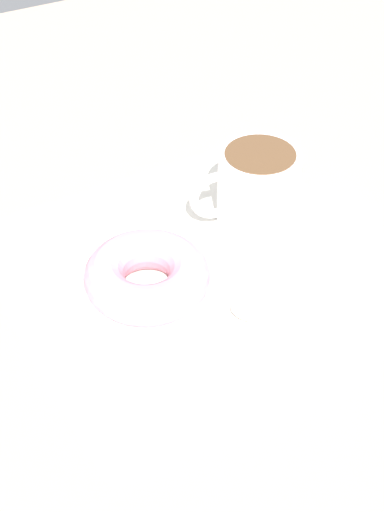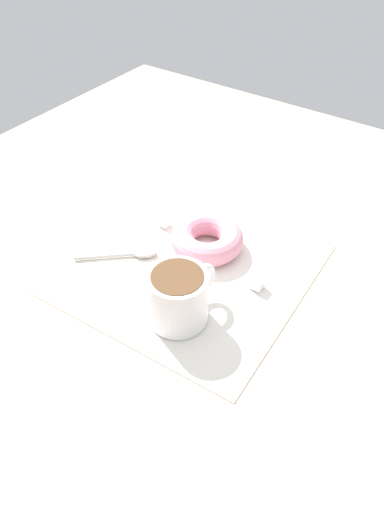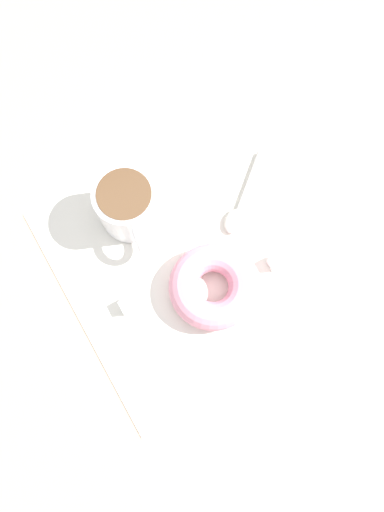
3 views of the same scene
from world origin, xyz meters
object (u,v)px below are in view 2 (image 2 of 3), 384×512
(donut, at_px, (207,239))
(sugar_cube, at_px, (165,221))
(sugar_cube_extra, at_px, (258,283))
(coffee_cup, at_px, (179,296))
(spoon, at_px, (134,253))

(donut, height_order, sugar_cube, donut)
(sugar_cube, bearing_deg, sugar_cube_extra, 78.47)
(coffee_cup, relative_size, sugar_cube, 6.84)
(sugar_cube, xyz_separation_m, sugar_cube_extra, (0.04, 0.20, 0.00))
(donut, height_order, spoon, donut)
(sugar_cube, distance_m, sugar_cube_extra, 0.20)
(coffee_cup, distance_m, sugar_cube_extra, 0.13)
(donut, xyz_separation_m, sugar_cube, (-0.01, -0.09, -0.01))
(donut, relative_size, sugar_cube, 7.03)
(donut, height_order, sugar_cube_extra, donut)
(coffee_cup, distance_m, spoon, 0.15)
(coffee_cup, relative_size, donut, 0.97)
(sugar_cube, relative_size, sugar_cube_extra, 0.94)
(coffee_cup, bearing_deg, spoon, -115.46)
(spoon, distance_m, sugar_cube_extra, 0.19)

